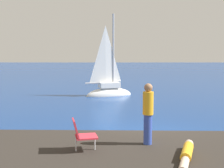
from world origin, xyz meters
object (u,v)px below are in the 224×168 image
(person_sunbather, at_px, (186,154))
(person_standing, at_px, (147,112))
(sailboat_near, at_px, (108,91))
(beach_chair, at_px, (81,133))

(person_sunbather, xyz_separation_m, person_standing, (-0.76, 1.08, 0.75))
(sailboat_near, distance_m, person_sunbather, 14.84)
(person_standing, bearing_deg, person_sunbather, 60.18)
(sailboat_near, xyz_separation_m, person_sunbather, (1.93, -14.71, 0.51))
(beach_chair, bearing_deg, person_sunbather, -25.32)
(sailboat_near, bearing_deg, person_sunbather, -102.27)
(sailboat_near, relative_size, beach_chair, 8.17)
(sailboat_near, distance_m, person_standing, 13.73)
(sailboat_near, relative_size, person_sunbather, 3.84)
(person_standing, xyz_separation_m, beach_chair, (-1.69, -0.52, -0.42))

